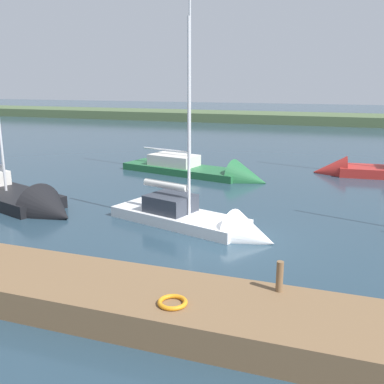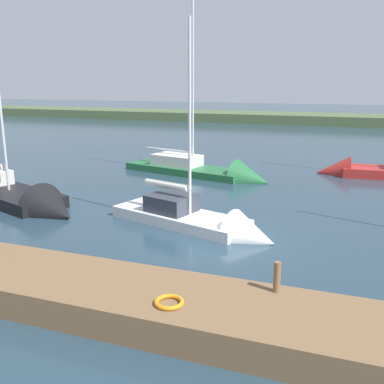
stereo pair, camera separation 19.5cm
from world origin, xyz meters
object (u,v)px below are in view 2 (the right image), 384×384
Objects in this scene: mooring_post_near at (277,277)px; life_ring_buoy at (169,302)px; sailboat_outer_mooring at (209,174)px; sailboat_mid_channel at (377,174)px; sailboat_far_right at (12,197)px; sailboat_behind_pier at (204,225)px.

life_ring_buoy is (2.10, 1.39, -0.32)m from mooring_post_near.
sailboat_mid_channel is at bearing 32.96° from sailboat_outer_mooring.
sailboat_outer_mooring is at bearing 70.63° from sailboat_far_right.
sailboat_mid_channel is (-2.93, -18.16, -0.94)m from mooring_post_near.
sailboat_outer_mooring is 1.16× the size of sailboat_mid_channel.
sailboat_outer_mooring reaches higher than sailboat_behind_pier.
sailboat_behind_pier is 0.85× the size of sailboat_mid_channel.
sailboat_far_right is at bearing -115.01° from sailboat_outer_mooring.
sailboat_mid_channel is at bearing 55.47° from sailboat_far_right.
mooring_post_near is at bearing -6.17° from sailboat_far_right.
sailboat_outer_mooring is (6.41, -14.88, -0.95)m from mooring_post_near.
sailboat_far_right reaches higher than mooring_post_near.
life_ring_buoy is 0.07× the size of sailboat_mid_channel.
sailboat_behind_pier reaches higher than life_ring_buoy.
sailboat_far_right is (11.16, -7.69, -0.56)m from life_ring_buoy.
sailboat_far_right reaches higher than life_ring_buoy.
sailboat_far_right is (9.60, -0.62, 0.07)m from sailboat_behind_pier.
sailboat_outer_mooring is at bearing 15.32° from sailboat_mid_channel.
mooring_post_near is 16.23m from sailboat_outer_mooring.
sailboat_behind_pier is (1.56, -7.07, -0.62)m from life_ring_buoy.
sailboat_behind_pier is at bearing 58.15° from sailboat_mid_channel.
sailboat_outer_mooring is 10.98m from sailboat_far_right.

